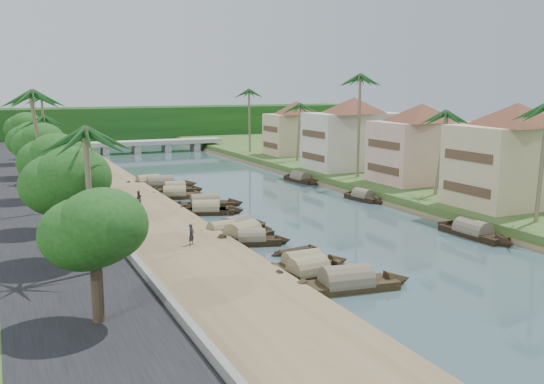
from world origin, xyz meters
name	(u,v)px	position (x,y,z in m)	size (l,w,h in m)	color
ground	(339,230)	(0.00, 0.00, 0.00)	(220.00, 220.00, 0.00)	#395056
left_bank	(120,202)	(-16.00, 20.00, 0.40)	(10.00, 180.00, 0.80)	brown
right_bank	(384,180)	(19.00, 20.00, 0.60)	(16.00, 180.00, 1.20)	#334E1F
road	(38,206)	(-24.50, 20.00, 0.70)	(8.00, 180.00, 1.40)	black
retaining_wall	(80,196)	(-20.20, 20.00, 1.35)	(0.40, 180.00, 1.10)	slate
treeline	(123,124)	(0.00, 100.00, 4.00)	(120.00, 14.00, 8.00)	#143B10
bridge	(151,144)	(0.00, 72.00, 1.72)	(28.00, 4.00, 2.40)	#99988F
building_near	(515,153)	(18.99, -2.00, 6.38)	(14.85, 14.85, 10.20)	#CFB38B
building_mid	(421,142)	(19.99, 14.00, 6.13)	(14.11, 14.11, 9.70)	beige
building_far	(353,133)	(18.99, 28.00, 6.38)	(15.59, 15.59, 10.20)	beige
building_distant	(296,127)	(19.99, 48.00, 5.88)	(12.62, 12.62, 9.20)	#CFB38B
sampan_0	(346,284)	(-8.08, -14.42, 0.42)	(9.64, 3.10, 2.46)	black
sampan_1	(308,273)	(-9.19, -11.27, 0.42)	(7.63, 2.44, 2.23)	black
sampan_2	(302,265)	(-8.68, -9.44, 0.41)	(7.81, 1.88, 2.08)	black
sampan_3	(251,240)	(-9.30, -1.43, 0.41)	(6.90, 3.48, 1.88)	black
sampan_4	(222,232)	(-10.54, 2.30, 0.41)	(6.80, 2.54, 1.94)	black
sampan_5	(243,236)	(-9.48, 0.01, 0.42)	(8.15, 5.23, 2.54)	black
sampan_6	(237,228)	(-8.77, 3.12, 0.42)	(7.39, 3.81, 2.17)	black
sampan_7	(206,210)	(-8.80, 11.80, 0.41)	(8.12, 4.32, 2.15)	black
sampan_8	(209,210)	(-8.49, 11.97, 0.41)	(6.24, 4.45, 2.00)	black
sampan_9	(205,204)	(-7.81, 15.12, 0.42)	(9.00, 3.11, 2.23)	black
sampan_10	(175,195)	(-9.32, 21.78, 0.41)	(7.89, 3.69, 2.15)	black
sampan_11	(175,190)	(-8.29, 25.37, 0.41)	(7.41, 2.61, 2.11)	black
sampan_12	(161,184)	(-8.75, 30.34, 0.42)	(9.74, 3.80, 2.27)	black
sampan_13	(148,183)	(-10.19, 31.39, 0.42)	(8.69, 2.76, 2.32)	black
sampan_14	(473,232)	(9.38, -7.01, 0.42)	(2.19, 9.31, 2.23)	black
sampan_15	(363,197)	(10.06, 11.48, 0.41)	(2.41, 7.02, 1.89)	black
sampan_16	(300,179)	(9.82, 26.70, 0.41)	(2.44, 8.57, 2.08)	black
canoe_1	(295,251)	(-7.08, -5.02, 0.10)	(4.67, 1.47, 0.74)	black
canoe_2	(178,205)	(-10.28, 16.94, 0.10)	(5.29, 3.79, 0.84)	black
palm_1	(441,115)	(16.00, 5.80, 9.95)	(3.20, 3.20, 10.48)	#76694E
palm_2	(360,79)	(15.00, 20.38, 13.93)	(3.20, 3.20, 14.65)	#76694E
palm_3	(298,106)	(16.00, 39.66, 9.86)	(3.20, 3.20, 10.42)	#76694E
palm_4	(86,134)	(-23.00, -8.31, 10.16)	(3.20, 3.20, 10.52)	#76694E
palm_5	(41,96)	(-24.00, 12.36, 12.17)	(3.20, 3.20, 12.59)	#76694E
palm_6	(48,119)	(-22.00, 31.50, 9.10)	(3.20, 3.20, 9.42)	#76694E
palm_7	(249,92)	(14.00, 54.89, 11.93)	(3.20, 3.20, 12.56)	#76694E
palm_8	(43,98)	(-20.50, 59.49, 11.09)	(3.20, 3.20, 11.48)	#76694E
tree_0	(94,231)	(-24.00, -16.73, 6.05)	(4.44, 4.44, 6.57)	brown
tree_1	(66,183)	(-24.00, -4.91, 6.74)	(5.05, 5.05, 7.50)	brown
tree_2	(52,160)	(-24.00, 5.32, 7.08)	(4.58, 4.58, 7.67)	brown
tree_3	(39,144)	(-24.00, 20.09, 7.13)	(4.46, 4.46, 7.68)	brown
tree_4	(30,140)	(-24.00, 37.08, 6.21)	(4.91, 4.91, 6.90)	brown
tree_5	(23,127)	(-24.00, 52.33, 6.87)	(4.69, 4.69, 7.49)	brown
tree_6	(370,128)	(24.00, 31.15, 6.71)	(4.42, 4.42, 7.44)	brown
person_near	(191,234)	(-14.67, -2.17, 1.62)	(0.60, 0.39, 1.65)	#26252C
person_far	(138,199)	(-15.13, 14.64, 1.62)	(0.80, 0.62, 1.64)	#332F24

